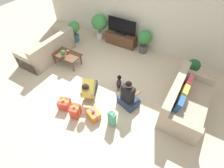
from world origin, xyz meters
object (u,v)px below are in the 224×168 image
(potted_plant_corner_left, at_px, (74,29))
(gift_box_c, at_px, (94,115))
(tv, at_px, (122,27))
(potted_plant_back_left, at_px, (99,23))
(gift_bag_a, at_px, (112,119))
(tabletop_plant, at_px, (63,53))
(coffee_table, at_px, (67,55))
(sofa_left, at_px, (48,50))
(person_sitting, at_px, (128,97))
(mug, at_px, (68,52))
(potted_plant_back_right, at_px, (144,39))
(gift_box_b, at_px, (64,104))
(person_kneeling, at_px, (89,89))
(potted_plant_corner_right, at_px, (193,67))
(dog, at_px, (119,82))
(sofa_right, at_px, (185,101))
(gift_box_a, at_px, (75,111))
(tv_console, at_px, (121,39))

(potted_plant_corner_left, relative_size, gift_box_c, 2.10)
(tv, bearing_deg, potted_plant_back_left, -177.01)
(potted_plant_corner_left, distance_m, gift_bag_a, 4.11)
(gift_box_c, distance_m, tabletop_plant, 2.39)
(coffee_table, bearing_deg, potted_plant_back_left, 89.70)
(sofa_left, bearing_deg, gift_box_c, 65.19)
(tv, relative_size, person_sitting, 1.24)
(gift_box_c, bearing_deg, coffee_table, 146.15)
(person_sitting, distance_m, mug, 2.65)
(sofa_left, xyz_separation_m, mug, (0.84, 0.12, 0.16))
(potted_plant_back_right, distance_m, gift_box_c, 3.33)
(potted_plant_back_left, height_order, gift_box_b, potted_plant_back_left)
(person_kneeling, bearing_deg, mug, 125.12)
(coffee_table, distance_m, potted_plant_corner_right, 4.01)
(person_kneeling, xyz_separation_m, person_sitting, (1.04, 0.31, -0.03))
(potted_plant_back_right, height_order, tabletop_plant, potted_plant_back_right)
(sofa_left, bearing_deg, potted_plant_back_right, 125.65)
(potted_plant_back_left, xyz_separation_m, dog, (2.02, -2.01, -0.45))
(potted_plant_back_right, bearing_deg, gift_box_c, -88.40)
(coffee_table, distance_m, gift_bag_a, 2.82)
(gift_bag_a, bearing_deg, person_sitting, 85.44)
(tv, bearing_deg, sofa_right, -32.74)
(dog, bearing_deg, potted_plant_back_left, -71.85)
(gift_box_a, bearing_deg, tv_console, 99.71)
(potted_plant_corner_right, bearing_deg, potted_plant_back_right, 164.04)
(potted_plant_back_right, xyz_separation_m, potted_plant_corner_left, (-2.62, -0.68, -0.04))
(sofa_right, distance_m, tv, 3.50)
(coffee_table, bearing_deg, sofa_left, -177.87)
(gift_box_a, bearing_deg, sofa_left, 148.23)
(person_kneeling, xyz_separation_m, mug, (-1.53, 0.92, 0.11))
(potted_plant_corner_left, height_order, person_kneeling, potted_plant_corner_left)
(tv_console, bearing_deg, tv, 90.00)
(sofa_left, height_order, tabletop_plant, sofa_left)
(gift_box_b, distance_m, gift_box_c, 0.88)
(dog, bearing_deg, gift_bag_a, 84.58)
(dog, relative_size, gift_bag_a, 1.07)
(potted_plant_corner_left, distance_m, gift_box_a, 3.62)
(gift_bag_a, bearing_deg, potted_plant_back_right, 100.34)
(person_kneeling, bearing_deg, tv, 77.45)
(sofa_right, xyz_separation_m, potted_plant_corner_left, (-4.59, 1.16, 0.22))
(coffee_table, xyz_separation_m, mug, (-0.00, 0.09, 0.09))
(tv, bearing_deg, mug, -116.83)
(tv, bearing_deg, coffee_table, -115.78)
(dog, bearing_deg, person_kneeling, 29.82)
(tv, xyz_separation_m, potted_plant_back_right, (0.96, -0.05, -0.17))
(coffee_table, distance_m, potted_plant_back_right, 2.75)
(tv, distance_m, gift_bag_a, 3.65)
(sofa_left, height_order, person_kneeling, sofa_left)
(person_kneeling, bearing_deg, gift_bag_a, -47.70)
(dog, bearing_deg, coffee_table, -28.74)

